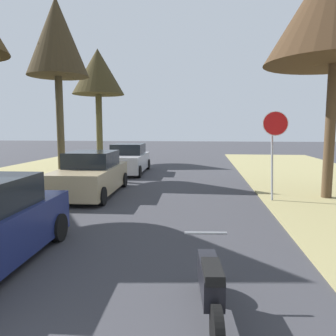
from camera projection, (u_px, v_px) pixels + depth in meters
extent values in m
cylinder|color=#9EA0A5|center=(272.00, 166.00, 10.95)|extent=(0.07, 0.47, 2.23)
cylinder|color=white|center=(275.00, 123.00, 10.52)|extent=(0.81, 0.19, 0.80)
cylinder|color=red|center=(275.00, 123.00, 10.52)|extent=(0.77, 0.20, 0.75)
cylinder|color=brown|center=(330.00, 132.00, 11.05)|extent=(0.34, 0.34, 4.49)
cylinder|color=brown|center=(325.00, 47.00, 11.07)|extent=(0.89, 0.57, 1.32)
cylinder|color=brown|center=(325.00, 48.00, 11.05)|extent=(0.84, 0.61, 1.27)
cylinder|color=#473D29|center=(60.00, 127.00, 16.00)|extent=(0.35, 0.35, 4.86)
cone|color=#392E1C|center=(57.00, 37.00, 15.48)|extent=(2.90, 2.90, 3.67)
cylinder|color=#473D29|center=(69.00, 67.00, 15.56)|extent=(0.22, 1.22, 0.97)
cylinder|color=#473D29|center=(53.00, 59.00, 15.02)|extent=(1.34, 0.28, 1.48)
cylinder|color=#473D29|center=(64.00, 63.00, 16.03)|extent=(1.03, 0.38, 1.46)
cylinder|color=#474125|center=(99.00, 128.00, 23.07)|extent=(0.44, 0.44, 4.71)
cone|color=#39311A|center=(98.00, 72.00, 22.59)|extent=(3.59, 3.59, 3.10)
cylinder|color=#474125|center=(107.00, 85.00, 22.51)|extent=(0.48, 1.50, 1.42)
cylinder|color=#474125|center=(103.00, 83.00, 22.37)|extent=(0.83, 1.07, 1.57)
cylinder|color=#474125|center=(95.00, 86.00, 22.28)|extent=(1.08, 0.39, 1.17)
cylinder|color=black|center=(58.00, 228.00, 7.06)|extent=(0.22, 0.61, 0.60)
cube|color=tan|center=(91.00, 179.00, 11.96)|extent=(1.96, 4.46, 0.85)
cube|color=black|center=(92.00, 159.00, 12.09)|extent=(1.67, 2.07, 0.56)
cylinder|color=black|center=(102.00, 196.00, 10.30)|extent=(0.22, 0.61, 0.60)
cylinder|color=black|center=(48.00, 195.00, 10.43)|extent=(0.22, 0.61, 0.60)
cylinder|color=black|center=(124.00, 180.00, 13.57)|extent=(0.22, 0.61, 0.60)
cylinder|color=black|center=(83.00, 179.00, 13.70)|extent=(0.22, 0.61, 0.60)
cube|color=#BCBCC1|center=(128.00, 162.00, 17.79)|extent=(1.96, 4.46, 0.85)
cube|color=black|center=(129.00, 149.00, 17.92)|extent=(1.67, 2.07, 0.56)
cylinder|color=black|center=(139.00, 172.00, 16.12)|extent=(0.22, 0.61, 0.60)
cylinder|color=black|center=(104.00, 171.00, 16.25)|extent=(0.22, 0.61, 0.60)
cylinder|color=black|center=(148.00, 164.00, 19.39)|extent=(0.22, 0.61, 0.60)
cylinder|color=black|center=(119.00, 164.00, 19.52)|extent=(0.22, 0.61, 0.60)
cylinder|color=black|center=(204.00, 273.00, 4.84)|extent=(0.15, 0.61, 0.60)
cylinder|color=black|center=(217.00, 335.00, 3.40)|extent=(0.15, 0.61, 0.60)
cube|color=black|center=(210.00, 278.00, 4.08)|extent=(0.33, 1.03, 0.36)
cube|color=black|center=(212.00, 271.00, 3.81)|extent=(0.27, 0.58, 0.12)
cylinder|color=#9EA0A5|center=(206.00, 233.00, 4.66)|extent=(0.60, 0.09, 0.04)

